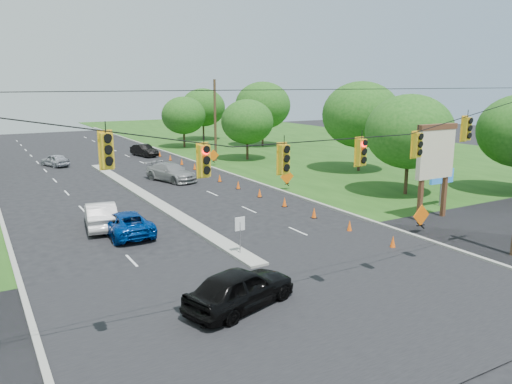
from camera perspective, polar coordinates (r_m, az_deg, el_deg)
ground at (r=20.90m, az=6.17°, el=-12.07°), size 160.00×160.00×0.00m
grass_right at (r=55.05m, az=19.27°, el=2.67°), size 40.00×160.00×0.06m
cross_street at (r=20.90m, az=6.17°, el=-12.07°), size 160.00×14.00×0.02m
curb_right at (r=50.84m, az=-4.62°, el=2.57°), size 0.25×110.00×0.16m
median at (r=38.98m, az=-12.33°, el=-0.70°), size 1.00×34.00×0.18m
median_sign at (r=25.16m, az=-1.85°, el=-4.17°), size 0.55×0.06×2.05m
signal_span at (r=18.58m, az=8.21°, el=0.90°), size 25.60×0.32×9.00m
utility_pole_far_right at (r=55.80m, az=-4.69°, el=8.10°), size 0.28×0.28×9.00m
pylon_sign at (r=33.79m, az=19.91°, el=3.77°), size 5.90×2.30×6.12m
cone_0 at (r=27.63m, az=15.37°, el=-5.51°), size 0.32×0.32×0.70m
cone_1 at (r=30.05m, az=10.64°, el=-3.82°), size 0.32×0.32×0.70m
cone_2 at (r=32.68m, az=6.66°, el=-2.38°), size 0.32×0.32×0.70m
cone_3 at (r=35.45m, az=3.28°, el=-1.14°), size 0.32×0.32×0.70m
cone_4 at (r=38.35m, az=0.41°, el=-0.08°), size 0.32×0.32×0.70m
cone_5 at (r=41.34m, az=-2.05°, el=0.83°), size 0.32×0.32×0.70m
cone_6 at (r=44.40m, az=-4.17°, el=1.61°), size 0.32×0.32×0.70m
cone_7 at (r=47.77m, az=-5.37°, el=2.35°), size 0.32×0.32×0.70m
cone_8 at (r=50.92m, az=-7.02°, el=2.94°), size 0.32×0.32×0.70m
cone_9 at (r=54.12m, az=-8.48°, el=3.45°), size 0.32×0.32×0.70m
cone_10 at (r=57.36m, az=-9.78°, el=3.91°), size 0.32×0.32×0.70m
cone_11 at (r=60.62m, az=-10.94°, el=4.31°), size 0.32×0.32×0.70m
work_sign_0 at (r=30.33m, az=18.35°, el=-2.65°), size 1.27×0.58×1.37m
work_sign_1 at (r=40.69m, az=3.56°, el=1.69°), size 1.27×0.58×1.37m
work_sign_2 at (r=52.75m, az=-4.89°, el=4.13°), size 1.27×0.58×1.37m
tree_7 at (r=40.25m, az=17.11°, el=6.61°), size 6.72×6.72×7.84m
tree_8 at (r=50.12m, az=11.90°, el=8.63°), size 7.56×7.56×8.82m
tree_9 at (r=56.53m, az=-1.01°, el=8.03°), size 5.88×5.88×6.86m
tree_10 at (r=69.09m, az=0.78°, el=9.86°), size 7.56×7.56×8.82m
tree_11 at (r=77.04m, az=-6.08°, el=9.59°), size 6.72×6.72×7.84m
tree_12 at (r=68.30m, az=-8.29°, el=8.66°), size 5.88×5.88×6.86m
black_sedan at (r=19.72m, az=-1.81°, el=-10.93°), size 5.23×3.33×1.66m
white_sedan at (r=31.64m, az=-17.35°, el=-2.51°), size 2.40×5.08×1.61m
blue_pickup at (r=29.85m, az=-14.69°, el=-3.44°), size 2.34×5.05×1.40m
silver_car_far at (r=45.32m, az=-9.69°, el=2.26°), size 3.80×5.92×1.60m
silver_car_oncoming at (r=56.64m, az=-22.00°, el=3.39°), size 2.82×4.13×1.31m
dark_car_receding at (r=61.32m, az=-12.67°, el=4.67°), size 2.39×4.54×1.42m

